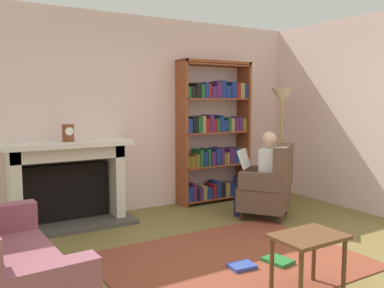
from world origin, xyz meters
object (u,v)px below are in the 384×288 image
Objects in this scene: mantel_clock at (68,133)px; side_table at (308,245)px; seated_reader at (261,171)px; floor_lamp at (282,106)px; armchair_reading at (269,186)px; bookshelf at (215,134)px; sofa_floral at (2,275)px; fireplace at (67,180)px.

mantel_clock reaches higher than side_table.
side_table is at bearing -67.51° from mantel_clock.
floor_lamp is at bearing 171.32° from seated_reader.
side_table is (1.14, -2.76, -0.74)m from mantel_clock.
floor_lamp reaches higher than armchair_reading.
bookshelf is 3.79× the size of side_table.
sofa_floral is (-3.19, -2.03, -0.71)m from bookshelf.
sofa_floral is (-3.30, -0.91, -0.10)m from armchair_reading.
mantel_clock is 2.49m from seated_reader.
floor_lamp is (2.97, -0.61, 0.89)m from fireplace.
fireplace is at bearing -61.77° from armchair_reading.
mantel_clock reaches higher than fireplace.
seated_reader is (2.27, -0.99, 0.06)m from fireplace.
seated_reader is at bearing -90.00° from armchair_reading.
fireplace reaches higher than armchair_reading.
armchair_reading is 1.30m from floor_lamp.
floor_lamp is (3.93, 1.38, 1.13)m from sofa_floral.
bookshelf reaches higher than floor_lamp.
bookshelf reaches higher than sofa_floral.
seated_reader is 3.39m from sofa_floral.
seated_reader is 1.15m from floor_lamp.
bookshelf is at bearing -60.50° from sofa_floral.
armchair_reading is at bearing 90.00° from seated_reader.
bookshelf is at bearing 138.87° from floor_lamp.
mantel_clock is 2.64m from armchair_reading.
bookshelf is 1.24× the size of floor_lamp.
armchair_reading is 3.42m from sofa_floral.
seated_reader is 0.66× the size of sofa_floral.
mantel_clock is at bearing -58.34° from seated_reader.
armchair_reading reaches higher than side_table.
side_table is 0.33× the size of floor_lamp.
seated_reader is (2.27, -0.89, -0.53)m from mantel_clock.
armchair_reading is 0.85× the size of seated_reader.
sofa_floral is 2.28m from side_table.
floor_lamp is (0.70, 0.38, 0.83)m from seated_reader.
armchair_reading is at bearing -143.20° from floor_lamp.
side_table is (-1.12, -1.88, -0.20)m from seated_reader.
bookshelf is at bearing 69.54° from side_table.
sofa_floral is (-3.23, -1.00, -0.30)m from seated_reader.
floor_lamp is (0.74, -0.65, 0.43)m from bookshelf.
side_table is at bearing -110.46° from bookshelf.
fireplace is at bearing -179.16° from bookshelf.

